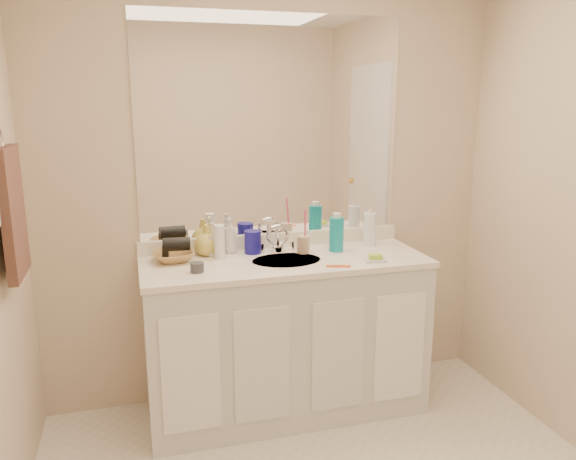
# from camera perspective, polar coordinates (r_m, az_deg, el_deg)

# --- Properties ---
(wall_back) EXTENTS (2.60, 0.02, 2.40)m
(wall_back) POSITION_cam_1_polar(r_m,az_deg,el_deg) (3.18, -1.61, 3.92)
(wall_back) COLOR beige
(wall_back) RESTS_ON floor
(vanity_cabinet) EXTENTS (1.50, 0.55, 0.85)m
(vanity_cabinet) POSITION_cam_1_polar(r_m,az_deg,el_deg) (3.15, -0.25, -10.92)
(vanity_cabinet) COLOR silver
(vanity_cabinet) RESTS_ON floor
(countertop) EXTENTS (1.52, 0.57, 0.03)m
(countertop) POSITION_cam_1_polar(r_m,az_deg,el_deg) (3.00, -0.26, -3.23)
(countertop) COLOR white
(countertop) RESTS_ON vanity_cabinet
(backsplash) EXTENTS (1.52, 0.03, 0.08)m
(backsplash) POSITION_cam_1_polar(r_m,az_deg,el_deg) (3.23, -1.51, -1.03)
(backsplash) COLOR white
(backsplash) RESTS_ON countertop
(sink_basin) EXTENTS (0.37, 0.37, 0.02)m
(sink_basin) POSITION_cam_1_polar(r_m,az_deg,el_deg) (2.98, -0.16, -3.28)
(sink_basin) COLOR beige
(sink_basin) RESTS_ON countertop
(faucet) EXTENTS (0.02, 0.02, 0.11)m
(faucet) POSITION_cam_1_polar(r_m,az_deg,el_deg) (3.13, -1.06, -1.20)
(faucet) COLOR silver
(faucet) RESTS_ON countertop
(mirror) EXTENTS (1.48, 0.01, 1.20)m
(mirror) POSITION_cam_1_polar(r_m,az_deg,el_deg) (3.14, -1.63, 10.40)
(mirror) COLOR white
(mirror) RESTS_ON wall_back
(blue_mug) EXTENTS (0.12, 0.12, 0.13)m
(blue_mug) POSITION_cam_1_polar(r_m,az_deg,el_deg) (3.10, -3.60, -1.22)
(blue_mug) COLOR navy
(blue_mug) RESTS_ON countertop
(tan_cup) EXTENTS (0.09, 0.09, 0.10)m
(tan_cup) POSITION_cam_1_polar(r_m,az_deg,el_deg) (3.10, 1.56, -1.48)
(tan_cup) COLOR #CAAB8E
(tan_cup) RESTS_ON countertop
(toothbrush) EXTENTS (0.02, 0.04, 0.20)m
(toothbrush) POSITION_cam_1_polar(r_m,az_deg,el_deg) (3.08, 1.75, 0.38)
(toothbrush) COLOR #E03B70
(toothbrush) RESTS_ON tan_cup
(mouthwash_bottle) EXTENTS (0.10, 0.10, 0.19)m
(mouthwash_bottle) POSITION_cam_1_polar(r_m,az_deg,el_deg) (3.14, 4.94, -0.44)
(mouthwash_bottle) COLOR #0D8EA2
(mouthwash_bottle) RESTS_ON countertop
(clear_pump_bottle) EXTENTS (0.09, 0.09, 0.19)m
(clear_pump_bottle) POSITION_cam_1_polar(r_m,az_deg,el_deg) (3.29, 8.30, 0.08)
(clear_pump_bottle) COLOR white
(clear_pump_bottle) RESTS_ON countertop
(soap_dish) EXTENTS (0.13, 0.11, 0.01)m
(soap_dish) POSITION_cam_1_polar(r_m,az_deg,el_deg) (2.99, 8.83, -3.01)
(soap_dish) COLOR silver
(soap_dish) RESTS_ON countertop
(green_soap) EXTENTS (0.08, 0.06, 0.02)m
(green_soap) POSITION_cam_1_polar(r_m,az_deg,el_deg) (2.98, 8.84, -2.68)
(green_soap) COLOR #ABD934
(green_soap) RESTS_ON soap_dish
(orange_comb) EXTENTS (0.13, 0.06, 0.01)m
(orange_comb) POSITION_cam_1_polar(r_m,az_deg,el_deg) (2.87, 5.14, -3.68)
(orange_comb) COLOR #D94E16
(orange_comb) RESTS_ON countertop
(dark_jar) EXTENTS (0.09, 0.09, 0.05)m
(dark_jar) POSITION_cam_1_polar(r_m,az_deg,el_deg) (2.80, -9.21, -3.76)
(dark_jar) COLOR #35373C
(dark_jar) RESTS_ON countertop
(extra_white_bottle) EXTENTS (0.07, 0.07, 0.18)m
(extra_white_bottle) POSITION_cam_1_polar(r_m,az_deg,el_deg) (3.00, -6.99, -1.22)
(extra_white_bottle) COLOR white
(extra_white_bottle) RESTS_ON countertop
(soap_bottle_white) EXTENTS (0.09, 0.09, 0.20)m
(soap_bottle_white) POSITION_cam_1_polar(r_m,az_deg,el_deg) (3.11, -5.90, -0.55)
(soap_bottle_white) COLOR silver
(soap_bottle_white) RESTS_ON countertop
(soap_bottle_cream) EXTENTS (0.09, 0.10, 0.18)m
(soap_bottle_cream) POSITION_cam_1_polar(r_m,az_deg,el_deg) (3.08, -7.57, -0.91)
(soap_bottle_cream) COLOR beige
(soap_bottle_cream) RESTS_ON countertop
(soap_bottle_yellow) EXTENTS (0.16, 0.16, 0.17)m
(soap_bottle_yellow) POSITION_cam_1_polar(r_m,az_deg,el_deg) (3.08, -8.27, -0.99)
(soap_bottle_yellow) COLOR #D9C954
(soap_bottle_yellow) RESTS_ON countertop
(wicker_basket) EXTENTS (0.24, 0.24, 0.05)m
(wicker_basket) POSITION_cam_1_polar(r_m,az_deg,el_deg) (3.01, -11.58, -2.63)
(wicker_basket) COLOR #A37B42
(wicker_basket) RESTS_ON countertop
(hair_dryer) EXTENTS (0.15, 0.09, 0.07)m
(hair_dryer) POSITION_cam_1_polar(r_m,az_deg,el_deg) (2.99, -11.25, -1.43)
(hair_dryer) COLOR black
(hair_dryer) RESTS_ON wicker_basket
(hand_towel) EXTENTS (0.04, 0.32, 0.55)m
(hand_towel) POSITION_cam_1_polar(r_m,az_deg,el_deg) (2.60, -26.14, 1.58)
(hand_towel) COLOR #38231E
(hand_towel) RESTS_ON towel_ring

